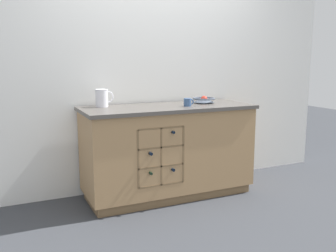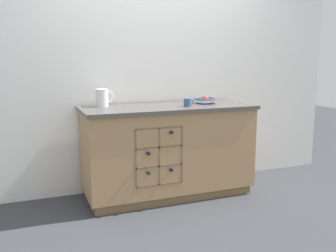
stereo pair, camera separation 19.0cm
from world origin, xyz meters
TOP-DOWN VIEW (x-y plane):
  - ground_plane at (0.00, 0.00)m, footprint 14.00×14.00m
  - back_wall at (0.00, 0.38)m, footprint 4.40×0.06m
  - kitchen_island at (-0.00, -0.00)m, footprint 1.71×0.69m
  - fruit_bowl at (0.45, 0.06)m, footprint 0.24×0.24m
  - white_pitcher at (-0.61, 0.19)m, footprint 0.18×0.12m
  - ceramic_mug at (0.17, -0.10)m, footprint 0.11×0.07m

SIDE VIEW (x-z plane):
  - ground_plane at x=0.00m, z-range 0.00..0.00m
  - kitchen_island at x=0.00m, z-range 0.01..0.93m
  - fruit_bowl at x=0.45m, z-range 0.92..1.00m
  - ceramic_mug at x=0.17m, z-range 0.92..1.00m
  - white_pitcher at x=-0.61m, z-range 0.93..1.10m
  - back_wall at x=0.00m, z-range 0.00..2.55m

